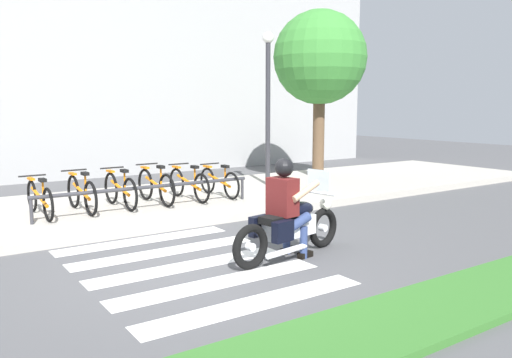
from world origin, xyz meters
The scene contains 20 objects.
ground_plane centered at (0.00, 0.00, 0.00)m, with size 48.00×48.00×0.00m, color #4C4C4F.
grass_median centered at (0.00, -2.86, 0.04)m, with size 24.00×1.10×0.08m, color #336B28.
sidewalk centered at (0.00, 4.11, 0.07)m, with size 24.00×4.40×0.15m, color #A8A399.
crosswalk_stripe_0 centered at (-0.34, -1.60, 0.00)m, with size 2.80×0.40×0.01m, color white.
crosswalk_stripe_1 centered at (-0.34, -0.80, 0.00)m, with size 2.80×0.40×0.01m, color white.
crosswalk_stripe_2 centered at (-0.34, 0.00, 0.00)m, with size 2.80×0.40×0.01m, color white.
crosswalk_stripe_3 centered at (-0.34, 0.80, 0.00)m, with size 2.80×0.40×0.01m, color white.
crosswalk_stripe_4 centered at (-0.34, 1.60, 0.00)m, with size 2.80×0.40×0.01m, color white.
motorcycle centered at (1.02, -0.45, 0.45)m, with size 2.11×0.79×1.20m.
rider centered at (0.94, -0.46, 0.81)m, with size 0.69×0.61×1.42m.
bicycle_0 centered at (-1.46, 3.68, 0.49)m, with size 0.48×1.69×0.73m.
bicycle_1 centered at (-0.71, 3.67, 0.51)m, with size 0.48×1.62×0.78m.
bicycle_2 centered at (0.03, 3.67, 0.50)m, with size 0.48×1.60×0.78m.
bicycle_3 centered at (0.77, 3.67, 0.51)m, with size 0.48×1.65×0.80m.
bicycle_4 centered at (1.51, 3.67, 0.50)m, with size 0.48×1.69×0.76m.
bicycle_5 centered at (2.26, 3.67, 0.48)m, with size 0.48×1.56×0.72m.
bike_rack centered at (0.40, 3.12, 0.57)m, with size 4.31×0.07×0.49m.
street_lamp centered at (4.16, 4.51, 2.41)m, with size 0.28×0.28×3.92m.
tree_near_rack centered at (6.19, 4.91, 3.41)m, with size 2.56×2.56×4.72m.
building_backdrop centered at (0.00, 9.81, 4.46)m, with size 24.00×1.20×8.91m, color #9E9E9E.
Camera 1 is at (-3.36, -6.03, 2.13)m, focal length 36.20 mm.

